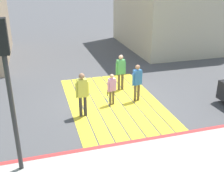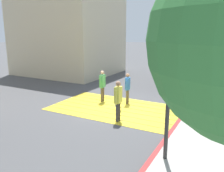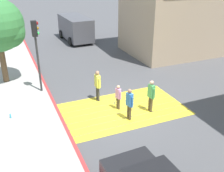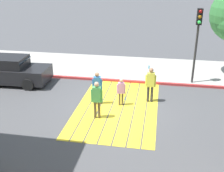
{
  "view_description": "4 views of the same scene",
  "coord_description": "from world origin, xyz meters",
  "views": [
    {
      "loc": [
        -10.25,
        3.07,
        5.14
      ],
      "look_at": [
        -0.32,
        0.16,
        0.89
      ],
      "focal_mm": 43.81,
      "sensor_mm": 36.0,
      "label": 1
    },
    {
      "loc": [
        -5.3,
        10.26,
        3.88
      ],
      "look_at": [
        0.33,
        -0.19,
        1.09
      ],
      "focal_mm": 38.63,
      "sensor_mm": 36.0,
      "label": 2
    },
    {
      "loc": [
        -5.35,
        -11.0,
        6.94
      ],
      "look_at": [
        -0.21,
        1.02,
        0.97
      ],
      "focal_mm": 42.57,
      "sensor_mm": 36.0,
      "label": 3
    },
    {
      "loc": [
        11.85,
        1.83,
        6.13
      ],
      "look_at": [
        -0.41,
        -0.33,
        0.9
      ],
      "focal_mm": 44.93,
      "sensor_mm": 36.0,
      "label": 4
    }
  ],
  "objects": [
    {
      "name": "pedestrian_child_with_racket",
      "position": [
        -0.23,
        0.15,
        0.78
      ],
      "size": [
        0.28,
        0.44,
        1.38
      ],
      "color": "brown",
      "rests_on": "ground"
    },
    {
      "name": "car_parked_near_curb",
      "position": [
        -2.0,
        -6.49,
        0.73
      ],
      "size": [
        2.1,
        4.36,
        1.57
      ],
      "color": "black",
      "rests_on": "ground"
    },
    {
      "name": "ground_plane",
      "position": [
        0.0,
        0.0,
        0.0
      ],
      "size": [
        120.0,
        120.0,
        0.0
      ],
      "primitive_type": "plane",
      "color": "#4C4C4F"
    },
    {
      "name": "building_far_south",
      "position": [
        8.5,
        -7.22,
        3.96
      ],
      "size": [
        8.0,
        7.04,
        7.92
      ],
      "color": "beige",
      "rests_on": "ground"
    },
    {
      "name": "pedestrian_adult_lead",
      "position": [
        1.2,
        -0.71,
        1.0
      ],
      "size": [
        0.25,
        0.5,
        1.72
      ],
      "color": "brown",
      "rests_on": "ground"
    },
    {
      "name": "pedestrian_adult_trailing",
      "position": [
        -0.17,
        -1.0,
        0.96
      ],
      "size": [
        0.27,
        0.48,
        1.65
      ],
      "color": "brown",
      "rests_on": "ground"
    },
    {
      "name": "traffic_light_corner",
      "position": [
        -3.58,
        3.75,
        3.04
      ],
      "size": [
        0.39,
        0.28,
        4.24
      ],
      "color": "#2D2D2D",
      "rests_on": "ground"
    },
    {
      "name": "curb_painted",
      "position": [
        -3.25,
        0.0,
        0.07
      ],
      "size": [
        0.16,
        40.0,
        0.13
      ],
      "primitive_type": "cube",
      "color": "#BC3333",
      "rests_on": "ground"
    },
    {
      "name": "pedestrian_adult_side",
      "position": [
        -0.87,
        1.49,
        1.03
      ],
      "size": [
        0.24,
        0.52,
        1.77
      ],
      "color": "#333338",
      "rests_on": "ground"
    },
    {
      "name": "crosswalk_stripes",
      "position": [
        0.0,
        -0.0,
        0.01
      ],
      "size": [
        6.4,
        3.8,
        0.01
      ],
      "color": "yellow",
      "rests_on": "ground"
    }
  ]
}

